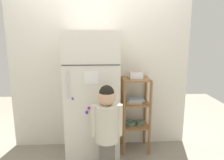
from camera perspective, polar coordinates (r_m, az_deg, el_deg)
name	(u,v)px	position (r m, az deg, el deg)	size (l,w,h in m)	color
ground_plane	(101,155)	(3.15, -2.95, -19.30)	(6.00, 6.00, 0.00)	gray
kitchen_wall_back	(100,73)	(3.09, -3.19, 1.82)	(2.56, 0.03, 2.19)	silver
refrigerator	(93,96)	(2.83, -5.21, -4.31)	(0.69, 0.61, 1.69)	silver
child_standing	(107,123)	(2.44, -1.40, -11.40)	(0.36, 0.26, 1.10)	#636057
pantry_shelf_unit	(135,109)	(3.05, 6.23, -7.60)	(0.39, 0.35, 1.05)	olive
fruit_bin	(136,76)	(2.92, 6.45, 1.19)	(0.19, 0.17, 0.10)	white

